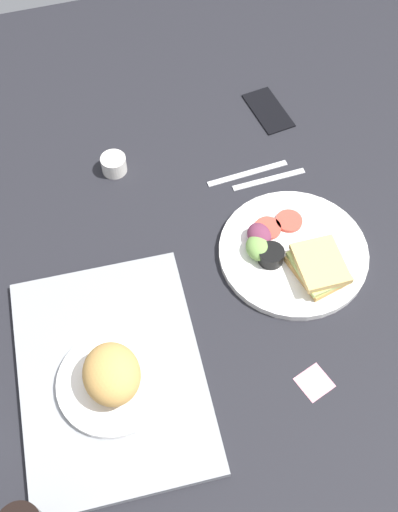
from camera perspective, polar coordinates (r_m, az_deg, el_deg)
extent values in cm
cube|color=black|center=(127.60, 1.55, -1.73)|extent=(190.00, 150.00, 3.00)
cube|color=gray|center=(116.74, -8.03, -10.55)|extent=(46.64, 35.27, 1.60)
cylinder|color=white|center=(114.42, -7.86, -11.36)|extent=(20.11, 20.11, 1.40)
ellipsoid|color=tan|center=(109.98, -7.99, -10.64)|extent=(11.59, 10.01, 7.91)
cylinder|color=white|center=(129.15, 8.61, 0.34)|extent=(30.59, 30.59, 1.60)
cube|color=tan|center=(125.98, 10.85, -1.24)|extent=(12.75, 11.25, 1.40)
cube|color=#B2C66B|center=(124.98, 10.94, -0.96)|extent=(12.18, 10.48, 1.00)
cube|color=#DBB266|center=(123.97, 11.03, -0.67)|extent=(11.21, 9.26, 1.40)
cylinder|color=#D14738|center=(132.01, 8.23, 3.19)|extent=(5.60, 5.60, 0.80)
cylinder|color=#D14738|center=(130.39, 6.30, 2.55)|extent=(5.60, 5.60, 0.80)
cylinder|color=black|center=(125.38, 6.60, 0.05)|extent=(5.20, 5.20, 3.00)
cylinder|color=#EFEACC|center=(124.46, 6.65, 0.32)|extent=(4.26, 4.26, 0.60)
ellipsoid|color=#729E4C|center=(125.75, 5.41, 0.75)|extent=(6.00, 4.80, 3.60)
ellipsoid|color=#6B2D47|center=(127.43, 5.52, 1.87)|extent=(6.00, 4.80, 3.60)
cylinder|color=silver|center=(141.56, -7.79, 8.31)|extent=(5.60, 5.60, 4.00)
cube|color=#B7B7BC|center=(140.67, 6.42, 7.00)|extent=(1.87, 17.03, 0.50)
cube|color=#B7B7BC|center=(141.34, 4.47, 7.57)|extent=(2.54, 19.05, 0.50)
cube|color=black|center=(155.04, 6.35, 13.14)|extent=(15.23, 9.05, 0.80)
cube|color=pink|center=(117.67, 10.51, -11.30)|extent=(7.07, 7.07, 0.12)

